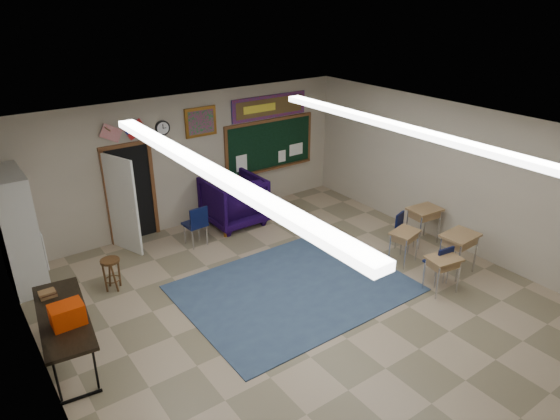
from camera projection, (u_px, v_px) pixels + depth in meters
floor at (314, 313)px, 8.47m from camera, size 9.00×9.00×0.00m
back_wall at (189, 161)px, 11.19m from camera, size 8.00×0.04×3.00m
left_wall at (47, 327)px, 5.72m from camera, size 0.04×9.00×3.00m
right_wall at (470, 182)px, 9.99m from camera, size 0.04×9.00×3.00m
ceiling at (319, 143)px, 7.24m from camera, size 8.00×9.00×0.04m
area_rug at (295, 288)px, 9.16m from camera, size 4.00×3.00×0.02m
fluorescent_strips at (319, 147)px, 7.27m from camera, size 3.86×6.00×0.10m
doorway at (128, 196)px, 10.46m from camera, size 1.10×0.89×2.16m
chalkboard at (270, 146)px, 12.35m from camera, size 2.55×0.14×1.30m
bulletin_board at (270, 107)px, 11.95m from camera, size 2.10×0.05×0.55m
framed_art_print at (201, 122)px, 11.01m from camera, size 0.75×0.05×0.65m
wall_clock at (163, 128)px, 10.53m from camera, size 0.32×0.05×0.32m
wall_flags at (123, 128)px, 10.00m from camera, size 1.16×0.06×0.70m
storage_cabinet at (18, 231)px, 8.89m from camera, size 0.59×1.25×2.20m
wingback_armchair at (234, 201)px, 11.49m from camera, size 1.24×1.27×1.14m
student_chair_reading at (195, 225)px, 10.57m from camera, size 0.49×0.49×0.92m
student_chair_desk_a at (437, 263)px, 9.22m from camera, size 0.45×0.45×0.79m
student_chair_desk_b at (406, 232)px, 10.45m from camera, size 0.48×0.48×0.77m
student_desk_front_left at (404, 245)px, 9.91m from camera, size 0.65×0.54×0.69m
student_desk_front_right at (423, 223)px, 10.67m from camera, size 0.71×0.56×0.80m
student_desk_back_left at (442, 273)px, 8.94m from camera, size 0.64×0.53×0.69m
student_desk_back_right at (458, 251)px, 9.51m from camera, size 0.72×0.56×0.82m
folding_table at (67, 336)px, 7.23m from camera, size 0.89×2.03×1.12m
wooden_stool at (112, 274)px, 9.04m from camera, size 0.34×0.34×0.61m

